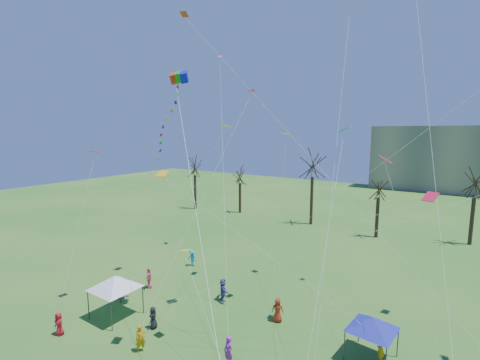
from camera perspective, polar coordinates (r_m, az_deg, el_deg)
The scene contains 6 objects.
bare_tree_row at distance 47.28m, azimuth 24.67°, elevation -0.71°, with size 68.27×9.11×11.14m.
big_box_kite at distance 23.55m, azimuth -12.39°, elevation 7.82°, with size 6.78×5.77×21.17m.
canopy_tent_white at distance 27.40m, azimuth -20.57°, elevation -16.00°, with size 4.22×4.22×3.16m.
canopy_tent_blue at distance 23.16m, azimuth 21.68°, elevation -21.77°, with size 3.64×3.64×2.74m.
festival_crowd at distance 23.93m, azimuth -0.90°, elevation -24.14°, with size 26.45×14.48×1.85m.
small_kites_aloft at distance 23.58m, azimuth 7.77°, elevation 8.48°, with size 27.70×17.89×34.33m.
Camera 1 is at (10.07, -10.55, 13.70)m, focal length 25.00 mm.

